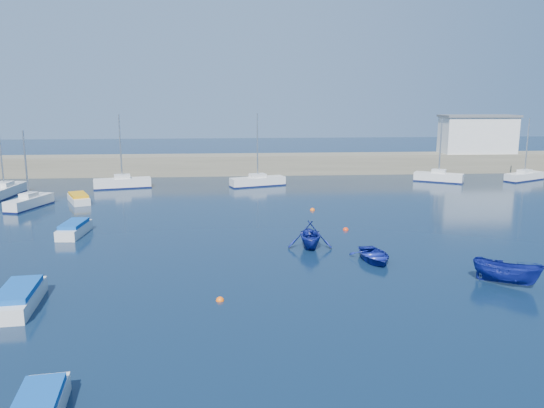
{
  "coord_description": "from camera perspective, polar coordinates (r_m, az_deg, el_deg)",
  "views": [
    {
      "loc": [
        -4.47,
        -26.07,
        10.38
      ],
      "look_at": [
        -1.12,
        17.07,
        1.6
      ],
      "focal_mm": 35.0,
      "sensor_mm": 36.0,
      "label": 1
    }
  ],
  "objects": [
    {
      "name": "sailboat_5",
      "position": [
        63.73,
        -15.79,
        2.23
      ],
      "size": [
        6.61,
        3.18,
        8.44
      ],
      "rotation": [
        0.0,
        0.0,
        1.8
      ],
      "color": "silver",
      "rests_on": "ground"
    },
    {
      "name": "dinghy_center",
      "position": [
        34.78,
        10.93,
        -5.46
      ],
      "size": [
        2.88,
        3.83,
        0.75
      ],
      "primitive_type": "imported",
      "rotation": [
        0.0,
        0.0,
        0.08
      ],
      "color": "navy",
      "rests_on": "ground"
    },
    {
      "name": "sailboat_3",
      "position": [
        55.3,
        -24.65,
        0.2
      ],
      "size": [
        3.05,
        5.69,
        7.33
      ],
      "rotation": [
        0.0,
        0.0,
        -0.29
      ],
      "color": "silver",
      "rests_on": "ground"
    },
    {
      "name": "sailboat_7",
      "position": [
        68.97,
        17.47,
        2.8
      ],
      "size": [
        5.8,
        4.42,
        7.78
      ],
      "rotation": [
        0.0,
        0.0,
        1.02
      ],
      "color": "silver",
      "rests_on": "ground"
    },
    {
      "name": "motorboat_0",
      "position": [
        29.77,
        -25.58,
        -9.08
      ],
      "size": [
        2.17,
        4.93,
        1.07
      ],
      "rotation": [
        0.0,
        0.0,
        0.11
      ],
      "color": "silver",
      "rests_on": "ground"
    },
    {
      "name": "harbor_office",
      "position": [
        80.06,
        21.24,
        6.92
      ],
      "size": [
        10.0,
        4.0,
        5.0
      ],
      "primitive_type": "cube",
      "color": "silver",
      "rests_on": "back_wall"
    },
    {
      "name": "ground",
      "position": [
        28.41,
        5.0,
        -10.0
      ],
      "size": [
        220.0,
        220.0,
        0.0
      ],
      "primitive_type": "plane",
      "color": "#0C1E35",
      "rests_on": "ground"
    },
    {
      "name": "dinghy_right",
      "position": [
        32.64,
        23.94,
        -6.77
      ],
      "size": [
        3.77,
        3.46,
        1.44
      ],
      "primitive_type": "imported",
      "rotation": [
        0.0,
        0.0,
        0.88
      ],
      "color": "navy",
      "rests_on": "ground"
    },
    {
      "name": "buoy_1",
      "position": [
        42.43,
        7.93,
        -2.8
      ],
      "size": [
        0.46,
        0.46,
        0.46
      ],
      "primitive_type": "sphere",
      "color": "red",
      "rests_on": "ground"
    },
    {
      "name": "dinghy_left",
      "position": [
        37.07,
        4.1,
        -3.31
      ],
      "size": [
        3.36,
        3.81,
        1.88
      ],
      "primitive_type": "imported",
      "rotation": [
        0.0,
        0.0,
        -0.08
      ],
      "color": "navy",
      "rests_on": "ground"
    },
    {
      "name": "sailboat_8",
      "position": [
        74.07,
        25.49,
        2.72
      ],
      "size": [
        6.02,
        4.21,
        7.8
      ],
      "rotation": [
        0.0,
        0.0,
        2.05
      ],
      "color": "silver",
      "rests_on": "ground"
    },
    {
      "name": "buoy_0",
      "position": [
        28.04,
        -5.61,
        -10.31
      ],
      "size": [
        0.43,
        0.43,
        0.43
      ],
      "primitive_type": "sphere",
      "color": "#FE5D0D",
      "rests_on": "ground"
    },
    {
      "name": "buoy_3",
      "position": [
        49.43,
        4.37,
        -0.69
      ],
      "size": [
        0.46,
        0.46,
        0.46
      ],
      "primitive_type": "sphere",
      "color": "#FE5D0D",
      "rests_on": "ground"
    },
    {
      "name": "sailboat_6",
      "position": [
        62.78,
        -1.56,
        2.48
      ],
      "size": [
        6.74,
        3.8,
        8.51
      ],
      "rotation": [
        0.0,
        0.0,
        1.9
      ],
      "color": "silver",
      "rests_on": "ground"
    },
    {
      "name": "sailboat_4",
      "position": [
        62.92,
        -26.82,
        1.29
      ],
      "size": [
        2.36,
        7.11,
        9.14
      ],
      "rotation": [
        0.0,
        0.0,
        -0.06
      ],
      "color": "silver",
      "rests_on": "ground"
    },
    {
      "name": "back_wall",
      "position": [
        72.77,
        -0.88,
        4.3
      ],
      "size": [
        96.0,
        4.5,
        2.6
      ],
      "primitive_type": "cube",
      "color": "#6E6854",
      "rests_on": "ground"
    },
    {
      "name": "motorboat_2",
      "position": [
        56.3,
        -20.09,
        0.58
      ],
      "size": [
        3.22,
        4.67,
        0.91
      ],
      "rotation": [
        0.0,
        0.0,
        0.42
      ],
      "color": "silver",
      "rests_on": "ground"
    },
    {
      "name": "motorboat_1",
      "position": [
        43.2,
        -20.5,
        -2.52
      ],
      "size": [
        1.71,
        4.27,
        1.03
      ],
      "rotation": [
        0.0,
        0.0,
        -0.06
      ],
      "color": "silver",
      "rests_on": "ground"
    }
  ]
}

